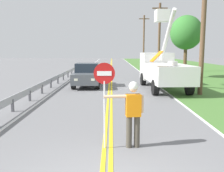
{
  "coord_description": "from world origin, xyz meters",
  "views": [
    {
      "loc": [
        0.12,
        -4.15,
        2.65
      ],
      "look_at": [
        0.08,
        5.91,
        1.2
      ],
      "focal_mm": 39.94,
      "sensor_mm": 36.0,
      "label": 1
    }
  ],
  "objects_px": {
    "stop_sign_paddle": "(105,86)",
    "roadside_tree_verge": "(187,33)",
    "utility_pole_far": "(145,40)",
    "flagger_worker": "(134,110)",
    "utility_bucket_truck": "(163,68)",
    "utility_pole_near": "(205,18)",
    "oncoming_sedan_nearest": "(88,75)",
    "utility_pole_mid": "(160,37)"
  },
  "relations": [
    {
      "from": "flagger_worker",
      "to": "utility_bucket_truck",
      "type": "xyz_separation_m",
      "value": [
        2.92,
        10.59,
        0.37
      ]
    },
    {
      "from": "flagger_worker",
      "to": "roadside_tree_verge",
      "type": "relative_size",
      "value": 0.31
    },
    {
      "from": "utility_pole_near",
      "to": "utility_pole_far",
      "type": "height_order",
      "value": "utility_pole_far"
    },
    {
      "from": "oncoming_sedan_nearest",
      "to": "utility_pole_near",
      "type": "height_order",
      "value": "utility_pole_near"
    },
    {
      "from": "utility_pole_far",
      "to": "roadside_tree_verge",
      "type": "height_order",
      "value": "utility_pole_far"
    },
    {
      "from": "utility_pole_mid",
      "to": "roadside_tree_verge",
      "type": "height_order",
      "value": "utility_pole_mid"
    },
    {
      "from": "utility_pole_near",
      "to": "roadside_tree_verge",
      "type": "xyz_separation_m",
      "value": [
        1.72,
        9.17,
        -0.23
      ]
    },
    {
      "from": "utility_pole_near",
      "to": "stop_sign_paddle",
      "type": "bearing_deg",
      "value": -123.55
    },
    {
      "from": "stop_sign_paddle",
      "to": "roadside_tree_verge",
      "type": "distance_m",
      "value": 19.05
    },
    {
      "from": "stop_sign_paddle",
      "to": "utility_bucket_truck",
      "type": "height_order",
      "value": "utility_bucket_truck"
    },
    {
      "from": "stop_sign_paddle",
      "to": "utility_pole_mid",
      "type": "relative_size",
      "value": 0.29
    },
    {
      "from": "stop_sign_paddle",
      "to": "utility_pole_mid",
      "type": "xyz_separation_m",
      "value": [
        5.84,
        23.72,
        2.54
      ]
    },
    {
      "from": "stop_sign_paddle",
      "to": "utility_pole_mid",
      "type": "bearing_deg",
      "value": 76.17
    },
    {
      "from": "utility_pole_near",
      "to": "utility_pole_far",
      "type": "bearing_deg",
      "value": 89.44
    },
    {
      "from": "utility_pole_far",
      "to": "roadside_tree_verge",
      "type": "xyz_separation_m",
      "value": [
        1.43,
        -20.39,
        -0.23
      ]
    },
    {
      "from": "utility_bucket_truck",
      "to": "utility_pole_mid",
      "type": "relative_size",
      "value": 0.85
    },
    {
      "from": "utility_bucket_truck",
      "to": "roadside_tree_verge",
      "type": "height_order",
      "value": "roadside_tree_verge"
    },
    {
      "from": "roadside_tree_verge",
      "to": "flagger_worker",
      "type": "bearing_deg",
      "value": -110.34
    },
    {
      "from": "oncoming_sedan_nearest",
      "to": "roadside_tree_verge",
      "type": "distance_m",
      "value": 11.1
    },
    {
      "from": "utility_bucket_truck",
      "to": "roadside_tree_verge",
      "type": "xyz_separation_m",
      "value": [
        3.52,
        6.77,
        2.86
      ]
    },
    {
      "from": "utility_bucket_truck",
      "to": "utility_pole_mid",
      "type": "xyz_separation_m",
      "value": [
        2.16,
        13.04,
        2.83
      ]
    },
    {
      "from": "flagger_worker",
      "to": "utility_pole_mid",
      "type": "distance_m",
      "value": 24.38
    },
    {
      "from": "stop_sign_paddle",
      "to": "roadside_tree_verge",
      "type": "bearing_deg",
      "value": 67.57
    },
    {
      "from": "utility_bucket_truck",
      "to": "oncoming_sedan_nearest",
      "type": "bearing_deg",
      "value": 169.34
    },
    {
      "from": "flagger_worker",
      "to": "oncoming_sedan_nearest",
      "type": "distance_m",
      "value": 11.84
    },
    {
      "from": "flagger_worker",
      "to": "roadside_tree_verge",
      "type": "distance_m",
      "value": 18.8
    },
    {
      "from": "flagger_worker",
      "to": "utility_pole_far",
      "type": "xyz_separation_m",
      "value": [
        5.01,
        37.76,
        3.46
      ]
    },
    {
      "from": "utility_pole_mid",
      "to": "utility_bucket_truck",
      "type": "bearing_deg",
      "value": -99.4
    },
    {
      "from": "flagger_worker",
      "to": "utility_bucket_truck",
      "type": "height_order",
      "value": "utility_bucket_truck"
    },
    {
      "from": "flagger_worker",
      "to": "stop_sign_paddle",
      "type": "relative_size",
      "value": 0.78
    },
    {
      "from": "utility_bucket_truck",
      "to": "oncoming_sedan_nearest",
      "type": "height_order",
      "value": "utility_bucket_truck"
    },
    {
      "from": "stop_sign_paddle",
      "to": "flagger_worker",
      "type": "bearing_deg",
      "value": 6.18
    },
    {
      "from": "utility_bucket_truck",
      "to": "flagger_worker",
      "type": "bearing_deg",
      "value": -105.39
    },
    {
      "from": "flagger_worker",
      "to": "utility_pole_near",
      "type": "height_order",
      "value": "utility_pole_near"
    },
    {
      "from": "utility_pole_near",
      "to": "utility_pole_far",
      "type": "relative_size",
      "value": 1.0
    },
    {
      "from": "utility_pole_mid",
      "to": "utility_pole_far",
      "type": "relative_size",
      "value": 0.94
    },
    {
      "from": "utility_bucket_truck",
      "to": "utility_pole_near",
      "type": "relative_size",
      "value": 0.8
    },
    {
      "from": "roadside_tree_verge",
      "to": "utility_bucket_truck",
      "type": "bearing_deg",
      "value": -117.49
    },
    {
      "from": "oncoming_sedan_nearest",
      "to": "roadside_tree_verge",
      "type": "relative_size",
      "value": 0.7
    },
    {
      "from": "utility_bucket_truck",
      "to": "oncoming_sedan_nearest",
      "type": "distance_m",
      "value": 5.44
    },
    {
      "from": "stop_sign_paddle",
      "to": "roadside_tree_verge",
      "type": "xyz_separation_m",
      "value": [
        7.2,
        17.45,
        2.56
      ]
    },
    {
      "from": "oncoming_sedan_nearest",
      "to": "utility_pole_near",
      "type": "distance_m",
      "value": 8.7
    }
  ]
}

